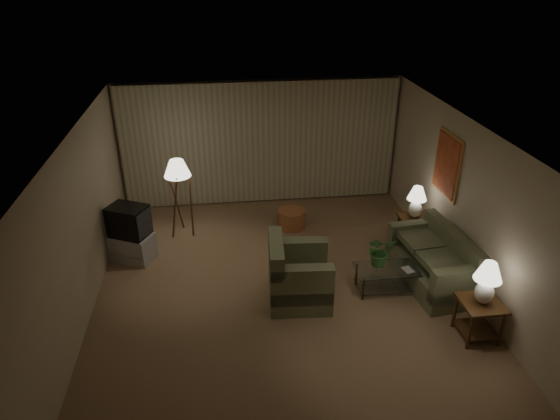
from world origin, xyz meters
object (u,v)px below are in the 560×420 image
Objects in this scene: side_table_far at (413,226)px; coffee_table at (386,276)px; side_table_near at (480,313)px; tv_cabinet at (132,247)px; vase at (378,266)px; floor_lamp at (180,196)px; ottoman at (292,219)px; table_lamp_near at (487,279)px; crt_tv at (128,221)px; table_lamp_far at (417,199)px; armchair at (300,276)px; sofa at (431,264)px.

side_table_far is 1.66m from coffee_table.
side_table_near is 0.69× the size of tv_cabinet.
coffee_table is 7.04× the size of vase.
floor_lamp is 2.79× the size of ottoman.
table_lamp_near is 4.57× the size of vase.
coffee_table is 4.51m from tv_cabinet.
side_table_far is at bearing 90.00° from side_table_near.
table_lamp_far is at bearing 24.79° from crt_tv.
side_table_far is 4.16× the size of vase.
coffee_table is 4.16m from floor_lamp.
floor_lamp reaches higher than side_table_near.
crt_tv reaches higher than ottoman.
side_table_far is 4.48m from floor_lamp.
floor_lamp reaches higher than armchair.
floor_lamp is at bearing -124.04° from sofa.
table_lamp_near is (2.40, -1.21, 0.57)m from armchair.
floor_lamp is 2.27m from ottoman.
armchair is at bearing -2.49° from tv_cabinet.
tv_cabinet is at bearing -111.62° from sofa.
table_lamp_near reaches higher than tv_cabinet.
vase is (1.06, -2.34, 0.30)m from ottoman.
crt_tv is at bearing -164.92° from ottoman.
ottoman is (-1.21, 2.34, -0.09)m from coffee_table.
table_lamp_near is at bearing -112.25° from armchair.
table_lamp_far reaches higher than sofa.
side_table_far is 0.76× the size of crt_tv.
crt_tv is 1.41× the size of ottoman.
table_lamp_near reaches higher than table_lamp_far.
table_lamp_near is at bearing -1.37° from tv_cabinet.
side_table_far is at bearing 90.00° from table_lamp_near.
ottoman is at bearing -1.14° from armchair.
table_lamp_far is at bearing -55.33° from armchair.
side_table_near is 5.90m from crt_tv.
side_table_near is (2.40, -1.21, -0.01)m from armchair.
side_table_near is at bearing -58.97° from ottoman.
side_table_near is at bearing -52.65° from coffee_table.
side_table_far is at bearing 24.79° from tv_cabinet.
table_lamp_far is (-0.00, 2.60, 0.55)m from side_table_near.
coffee_table is 1.16× the size of tv_cabinet.
armchair is at bearing -95.63° from ottoman.
ottoman is (-2.01, 2.24, -0.19)m from sofa.
tv_cabinet is at bearing 0.00° from crt_tv.
side_table_far is (2.40, 1.39, -0.02)m from armchair.
sofa reaches higher than ottoman.
floor_lamp is 10.84× the size of vase.
sofa is 13.00× the size of vase.
tv_cabinet is at bearing 160.27° from coffee_table.
side_table_far is 0.38× the size of floor_lamp.
vase is at bearing -65.72° from ottoman.
crt_tv is at bearing 65.31° from armchair.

